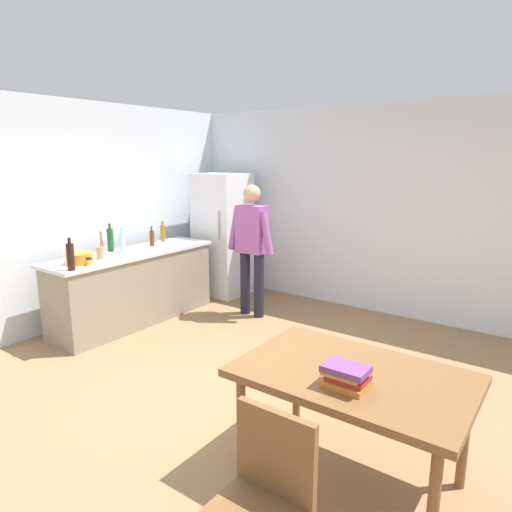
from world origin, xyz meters
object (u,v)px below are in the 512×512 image
Objects in this scene: bottle_wine_dark at (71,256)px; book_stack at (346,376)px; refrigerator at (222,235)px; chair at (262,496)px; bottle_water_clear at (122,241)px; dining_table at (353,384)px; cooking_pot at (80,258)px; bottle_beer_brown at (152,238)px; person at (252,242)px; utensil_jar at (101,252)px; bottle_wine_green at (110,239)px; bottle_oil_amber at (163,233)px.

book_stack is at bearing -5.69° from bottle_wine_dark.
refrigerator reaches higher than chair.
dining_table is at bearing -16.48° from bottle_water_clear.
bottle_water_clear is (-0.20, -1.67, 0.13)m from refrigerator.
bottle_beer_brown reaches higher than cooking_pot.
cooking_pot is (-3.35, 0.35, 0.29)m from dining_table.
cooking_pot is at bearing -119.02° from person.
utensil_jar is (-0.06, -2.06, 0.08)m from refrigerator.
dining_table is 3.79m from bottle_beer_brown.
bottle_wine_green is at bearing -101.34° from refrigerator.
cooking_pot is at bearing 130.89° from bottle_wine_dark.
bottle_wine_dark reaches higher than cooking_pot.
refrigerator is 6.00× the size of bottle_water_clear.
cooking_pot is at bearing 174.04° from dining_table.
bottle_oil_amber is at bearing 98.55° from bottle_water_clear.
refrigerator reaches higher than bottle_beer_brown.
bottle_wine_dark reaches higher than chair.
bottle_water_clear is at bearing -96.70° from refrigerator.
bottle_oil_amber reaches higher than bottle_beer_brown.
bottle_oil_amber is (-0.12, 0.77, -0.01)m from bottle_water_clear.
cooking_pot is (-1.00, -1.80, -0.02)m from person.
book_stack is (0.04, -0.19, 0.14)m from dining_table.
bottle_water_clear is (-1.15, -1.11, 0.05)m from person.
bottle_water_clear is 0.88× the size of bottle_wine_green.
utensil_jar is 0.44m from bottle_wine_green.
utensil_jar is at bearing 93.34° from cooking_pot.
utensil_jar is 0.94× the size of bottle_wine_green.
person is at bearing 135.60° from book_stack.
cooking_pot is at bearing -86.66° from utensil_jar.
person is at bearing 137.59° from dining_table.
bottle_oil_amber is at bearing 150.59° from chair.
bottle_beer_brown is (0.02, 0.45, -0.02)m from bottle_water_clear.
bottle_wine_dark is (0.32, -1.36, 0.04)m from bottle_beer_brown.
refrigerator is 4.27m from dining_table.
person reaches higher than bottle_oil_amber.
cooking_pot is 1.14m from bottle_beer_brown.
refrigerator is 6.92× the size of bottle_beer_brown.
bottle_beer_brown is at bearing 71.31° from bottle_wine_green.
cooking_pot is 1.18× the size of bottle_wine_green.
book_stack is at bearing -19.15° from bottle_water_clear.
bottle_oil_amber is (-3.61, 2.77, 0.48)m from chair.
chair is at bearing -52.97° from person.
bottle_wine_green is 1.33× the size of book_stack.
utensil_jar is at bearing -78.00° from bottle_oil_amber.
bottle_oil_amber is 1.74m from bottle_wine_dark.
bottle_wine_green is at bearing 165.01° from dining_table.
bottle_oil_amber is (-0.31, -0.90, 0.12)m from refrigerator.
cooking_pot is 0.29m from utensil_jar.
refrigerator is 1.23m from bottle_beer_brown.
bottle_wine_green is 1.21× the size of bottle_oil_amber.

